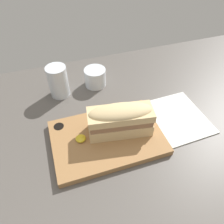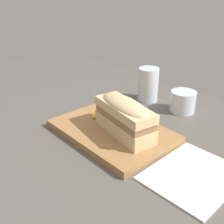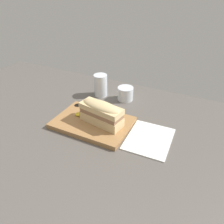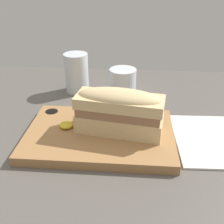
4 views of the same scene
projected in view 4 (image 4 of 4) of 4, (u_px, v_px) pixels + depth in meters
dining_table at (137, 161)px, 54.20cm from camera, size 184.57×97.83×2.00cm
serving_board at (100, 135)px, 58.92cm from camera, size 30.53×20.90×1.99cm
sandwich at (119, 109)px, 56.16cm from camera, size 18.30×9.31×9.27cm
mustard_dollop at (66, 125)px, 59.37cm from camera, size 2.83×2.83×1.13cm
water_glass at (77, 75)px, 78.87cm from camera, size 6.64×6.64×10.91cm
wine_glass at (123, 81)px, 79.95cm from camera, size 7.62×7.62×6.41cm
napkin at (214, 140)px, 58.68cm from camera, size 16.65×20.00×0.40cm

